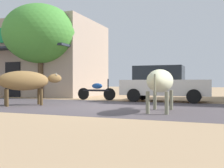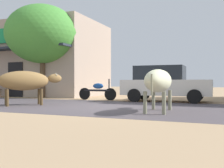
% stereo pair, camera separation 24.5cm
% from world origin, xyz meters
% --- Properties ---
extents(ground, '(80.00, 80.00, 0.00)m').
position_xyz_m(ground, '(0.00, 0.00, 0.00)').
color(ground, tan).
extents(asphalt_road, '(72.00, 5.57, 0.00)m').
position_xyz_m(asphalt_road, '(0.00, 0.00, 0.00)').
color(asphalt_road, '#4F464B').
rests_on(asphalt_road, ground).
extents(storefront_left_cafe, '(7.14, 6.08, 4.80)m').
position_xyz_m(storefront_left_cafe, '(-7.21, 6.38, 2.41)').
color(storefront_left_cafe, tan).
rests_on(storefront_left_cafe, ground).
extents(roadside_tree, '(4.17, 4.17, 5.31)m').
position_xyz_m(roadside_tree, '(-5.70, 3.74, 3.63)').
color(roadside_tree, brown).
rests_on(roadside_tree, ground).
extents(parked_hatchback_car, '(4.01, 1.87, 1.64)m').
position_xyz_m(parked_hatchback_car, '(1.38, 3.42, 0.84)').
color(parked_hatchback_car, beige).
rests_on(parked_hatchback_car, ground).
extents(parked_motorcycle, '(2.03, 0.24, 1.05)m').
position_xyz_m(parked_motorcycle, '(-1.91, 3.16, 0.47)').
color(parked_motorcycle, black).
rests_on(parked_motorcycle, ground).
extents(cow_near_brown, '(1.97, 2.14, 1.33)m').
position_xyz_m(cow_near_brown, '(-3.18, -0.65, 0.94)').
color(cow_near_brown, olive).
rests_on(cow_near_brown, ground).
extents(cow_far_dark, '(0.86, 2.59, 1.28)m').
position_xyz_m(cow_far_dark, '(2.06, -0.87, 0.92)').
color(cow_far_dark, beige).
rests_on(cow_far_dark, ground).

